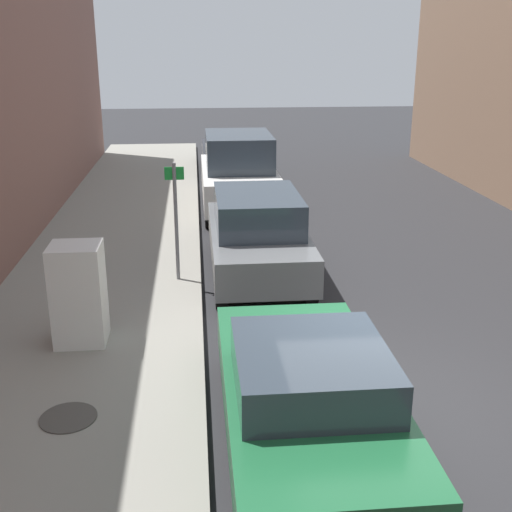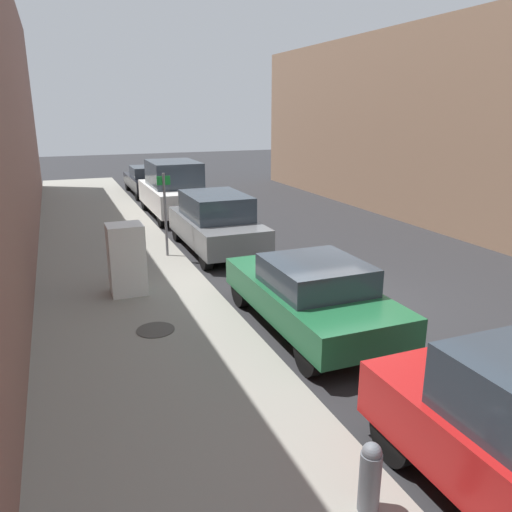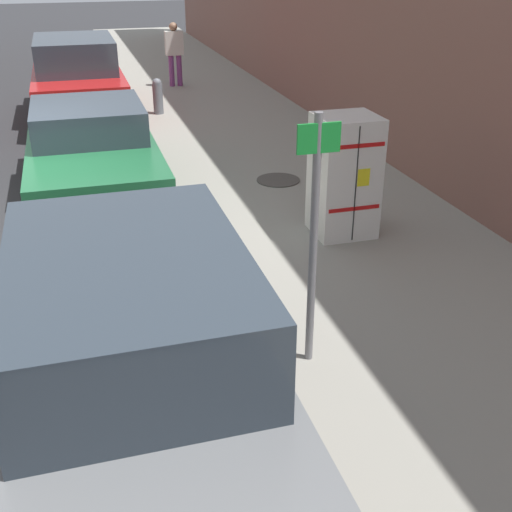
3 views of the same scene
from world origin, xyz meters
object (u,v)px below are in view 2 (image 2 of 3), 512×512
Objects in this scene: fire_hydrant at (370,476)px; parked_sedan_dark at (149,180)px; parked_sedan_green at (311,293)px; discarded_refrigerator at (127,259)px; parked_van_white at (174,189)px; parked_suv_gray at (216,222)px; street_sign_post at (165,210)px.

parked_sedan_dark is at bearing 85.58° from fire_hydrant.
parked_sedan_green is 17.11m from parked_sedan_dark.
discarded_refrigerator is 1.99× the size of fire_hydrant.
fire_hydrant is 15.92m from parked_van_white.
parked_van_white is at bearing 70.59° from discarded_refrigerator.
discarded_refrigerator is at bearing 136.70° from parked_sedan_green.
discarded_refrigerator is 7.39m from fire_hydrant.
parked_sedan_green is 0.99× the size of parked_suv_gray.
fire_hydrant is (-0.07, -9.86, -0.89)m from street_sign_post.
street_sign_post is 0.52× the size of parked_sedan_green.
parked_van_white is (1.60, 5.97, -0.39)m from street_sign_post.
parked_suv_gray is (1.60, 0.54, -0.59)m from street_sign_post.
parked_van_white is at bearing 90.00° from parked_sedan_green.
parked_sedan_green is at bearing -73.63° from street_sign_post.
parked_van_white is at bearing 75.01° from street_sign_post.
street_sign_post is 6.19m from parked_van_white.
discarded_refrigerator reaches higher than parked_sedan_green.
fire_hydrant is at bearing -94.42° from parked_sedan_dark.
discarded_refrigerator is at bearing 100.54° from fire_hydrant.
parked_sedan_dark is (1.60, 11.67, -0.74)m from street_sign_post.
parked_sedan_green is (1.60, -5.44, -0.72)m from street_sign_post.
parked_sedan_dark is at bearing 90.00° from parked_suv_gray.
parked_sedan_green is 5.98m from parked_suv_gray.
discarded_refrigerator is at bearing -101.94° from parked_sedan_dark.
discarded_refrigerator is 9.08m from parked_van_white.
parked_van_white is (3.02, 8.56, 0.12)m from discarded_refrigerator.
street_sign_post is 0.48× the size of parked_van_white.
parked_sedan_green reaches higher than parked_sedan_dark.
parked_suv_gray reaches higher than parked_sedan_dark.
parked_suv_gray is 0.94× the size of parked_van_white.
discarded_refrigerator is 0.35× the size of parked_suv_gray.
discarded_refrigerator is 0.35× the size of parked_sedan_dark.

